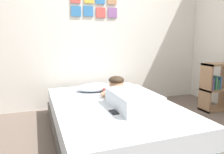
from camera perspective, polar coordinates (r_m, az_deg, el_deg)
name	(u,v)px	position (r m, az deg, el deg)	size (l,w,h in m)	color
ground_plane	(130,140)	(2.54, 4.74, -16.25)	(12.02, 12.02, 0.00)	#66564C
back_wall	(94,31)	(3.66, -4.75, 12.09)	(4.01, 0.12, 2.50)	silver
bed	(113,119)	(2.61, 0.26, -10.95)	(1.38, 2.07, 0.38)	#4C4742
pillow	(95,87)	(3.10, -4.43, -2.71)	(0.52, 0.32, 0.11)	silver
person_lying	(128,95)	(2.47, 4.17, -4.90)	(0.43, 0.92, 0.27)	silver
coffee_cup	(106,91)	(2.97, -1.55, -3.63)	(0.12, 0.09, 0.07)	#D84C47
cell_phone	(114,112)	(2.23, 0.47, -9.28)	(0.07, 0.14, 0.01)	black
bookshelf	(215,87)	(3.75, 25.63, -2.29)	(0.45, 0.24, 0.75)	#997251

